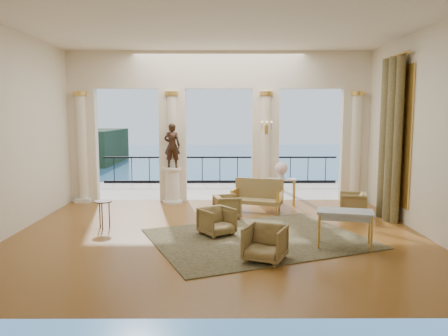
{
  "coord_description": "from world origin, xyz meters",
  "views": [
    {
      "loc": [
        0.11,
        -9.36,
        2.61
      ],
      "look_at": [
        0.14,
        0.6,
        1.41
      ],
      "focal_mm": 35.0,
      "sensor_mm": 36.0,
      "label": 1
    }
  ],
  "objects_px": {
    "armchair_d": "(227,205)",
    "statue": "(172,146)",
    "armchair_c": "(353,203)",
    "game_table": "(345,214)",
    "settee": "(258,196)",
    "armchair_a": "(217,220)",
    "side_table": "(103,205)",
    "console_table": "(281,183)",
    "armchair_b": "(265,242)",
    "pedestal": "(173,186)"
  },
  "relations": [
    {
      "from": "settee",
      "to": "statue",
      "type": "relative_size",
      "value": 1.11
    },
    {
      "from": "pedestal",
      "to": "side_table",
      "type": "height_order",
      "value": "pedestal"
    },
    {
      "from": "armchair_a",
      "to": "pedestal",
      "type": "distance_m",
      "value": 3.79
    },
    {
      "from": "armchair_b",
      "to": "pedestal",
      "type": "relative_size",
      "value": 0.66
    },
    {
      "from": "game_table",
      "to": "side_table",
      "type": "relative_size",
      "value": 1.83
    },
    {
      "from": "game_table",
      "to": "armchair_a",
      "type": "bearing_deg",
      "value": 174.25
    },
    {
      "from": "settee",
      "to": "console_table",
      "type": "height_order",
      "value": "settee"
    },
    {
      "from": "settee",
      "to": "pedestal",
      "type": "bearing_deg",
      "value": 173.13
    },
    {
      "from": "armchair_d",
      "to": "settee",
      "type": "distance_m",
      "value": 1.13
    },
    {
      "from": "armchair_d",
      "to": "game_table",
      "type": "height_order",
      "value": "game_table"
    },
    {
      "from": "armchair_d",
      "to": "statue",
      "type": "bearing_deg",
      "value": 27.34
    },
    {
      "from": "statue",
      "to": "side_table",
      "type": "distance_m",
      "value": 3.42
    },
    {
      "from": "armchair_b",
      "to": "side_table",
      "type": "bearing_deg",
      "value": 170.47
    },
    {
      "from": "side_table",
      "to": "game_table",
      "type": "bearing_deg",
      "value": -15.84
    },
    {
      "from": "armchair_d",
      "to": "game_table",
      "type": "relative_size",
      "value": 0.54
    },
    {
      "from": "armchair_b",
      "to": "armchair_d",
      "type": "xyz_separation_m",
      "value": [
        -0.65,
        3.33,
        -0.03
      ]
    },
    {
      "from": "armchair_c",
      "to": "side_table",
      "type": "relative_size",
      "value": 1.05
    },
    {
      "from": "pedestal",
      "to": "armchair_b",
      "type": "bearing_deg",
      "value": -66.69
    },
    {
      "from": "armchair_a",
      "to": "settee",
      "type": "relative_size",
      "value": 0.46
    },
    {
      "from": "settee",
      "to": "armchair_c",
      "type": "bearing_deg",
      "value": 6.5
    },
    {
      "from": "armchair_d",
      "to": "side_table",
      "type": "distance_m",
      "value": 3.06
    },
    {
      "from": "armchair_c",
      "to": "game_table",
      "type": "distance_m",
      "value": 2.91
    },
    {
      "from": "armchair_a",
      "to": "settee",
      "type": "height_order",
      "value": "settee"
    },
    {
      "from": "console_table",
      "to": "armchair_a",
      "type": "bearing_deg",
      "value": -114.82
    },
    {
      "from": "armchair_d",
      "to": "console_table",
      "type": "height_order",
      "value": "console_table"
    },
    {
      "from": "armchair_a",
      "to": "side_table",
      "type": "height_order",
      "value": "armchair_a"
    },
    {
      "from": "settee",
      "to": "console_table",
      "type": "xyz_separation_m",
      "value": [
        0.73,
        0.72,
        0.22
      ]
    },
    {
      "from": "armchair_c",
      "to": "armchair_a",
      "type": "bearing_deg",
      "value": -47.4
    },
    {
      "from": "armchair_a",
      "to": "side_table",
      "type": "bearing_deg",
      "value": 132.16
    },
    {
      "from": "game_table",
      "to": "armchair_b",
      "type": "bearing_deg",
      "value": -140.19
    },
    {
      "from": "armchair_a",
      "to": "side_table",
      "type": "distance_m",
      "value": 2.7
    },
    {
      "from": "armchair_b",
      "to": "game_table",
      "type": "xyz_separation_m",
      "value": [
        1.66,
        0.82,
        0.31
      ]
    },
    {
      "from": "pedestal",
      "to": "game_table",
      "type": "bearing_deg",
      "value": -48.46
    },
    {
      "from": "armchair_d",
      "to": "game_table",
      "type": "bearing_deg",
      "value": -150.04
    },
    {
      "from": "armchair_c",
      "to": "settee",
      "type": "xyz_separation_m",
      "value": [
        -2.44,
        0.53,
        0.1
      ]
    },
    {
      "from": "pedestal",
      "to": "console_table",
      "type": "relative_size",
      "value": 1.22
    },
    {
      "from": "armchair_b",
      "to": "game_table",
      "type": "bearing_deg",
      "value": 49.74
    },
    {
      "from": "settee",
      "to": "side_table",
      "type": "height_order",
      "value": "settee"
    },
    {
      "from": "armchair_c",
      "to": "game_table",
      "type": "bearing_deg",
      "value": -4.47
    },
    {
      "from": "console_table",
      "to": "settee",
      "type": "bearing_deg",
      "value": -129.74
    },
    {
      "from": "game_table",
      "to": "console_table",
      "type": "bearing_deg",
      "value": 114.05
    },
    {
      "from": "armchair_d",
      "to": "console_table",
      "type": "xyz_separation_m",
      "value": [
        1.57,
        1.46,
        0.34
      ]
    },
    {
      "from": "settee",
      "to": "console_table",
      "type": "distance_m",
      "value": 1.05
    },
    {
      "from": "game_table",
      "to": "statue",
      "type": "xyz_separation_m",
      "value": [
        -3.92,
        4.42,
        1.06
      ]
    },
    {
      "from": "pedestal",
      "to": "statue",
      "type": "bearing_deg",
      "value": 0.0
    },
    {
      "from": "armchair_a",
      "to": "statue",
      "type": "distance_m",
      "value": 4.03
    },
    {
      "from": "armchair_a",
      "to": "armchair_c",
      "type": "xyz_separation_m",
      "value": [
        3.52,
        1.83,
        0.0
      ]
    },
    {
      "from": "armchair_a",
      "to": "side_table",
      "type": "relative_size",
      "value": 1.03
    },
    {
      "from": "settee",
      "to": "pedestal",
      "type": "distance_m",
      "value": 2.72
    },
    {
      "from": "armchair_a",
      "to": "game_table",
      "type": "relative_size",
      "value": 0.56
    }
  ]
}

